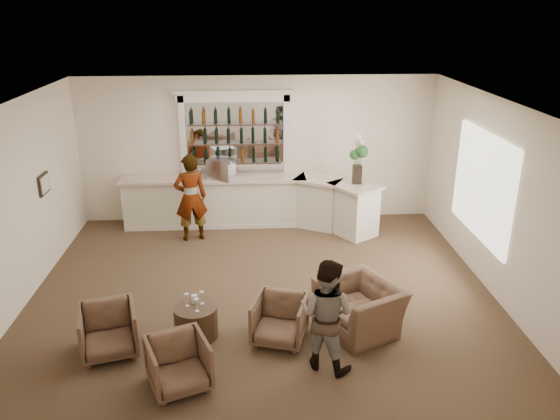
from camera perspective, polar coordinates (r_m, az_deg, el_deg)
The scene contains 19 objects.
ground at distance 9.79m, azimuth -1.85°, elevation -8.28°, with size 8.00×8.00×0.00m, color brown.
room_shell at distance 9.58m, azimuth -1.15°, elevation 6.17°, with size 8.04×7.02×3.32m.
bar_counter at distance 12.29m, azimuth -3.00°, elevation 0.87°, with size 5.72×1.80×1.14m.
back_bar_alcove at distance 12.28m, azimuth -4.72°, elevation 7.91°, with size 2.64×0.25×3.00m.
cocktail_table at distance 8.52m, azimuth -8.77°, elevation -11.42°, with size 0.66×0.66×0.50m, color #4A3320.
sommelier at distance 11.59m, azimuth -9.31°, elevation 1.27°, with size 0.68×0.45×1.88m, color gray.
guest at distance 7.54m, azimuth 4.84°, elevation -10.85°, with size 0.79×0.62×1.63m, color gray.
armchair_left at distance 8.38m, azimuth -17.50°, elevation -11.91°, with size 0.78×0.81×0.73m, color brown.
armchair_center at distance 7.52m, azimuth -10.56°, elevation -15.52°, with size 0.75×0.77×0.70m, color brown.
armchair_right at distance 8.27m, azimuth -0.04°, elevation -11.38°, with size 0.75×0.77×0.70m, color brown.
armchair_far at distance 8.60m, azimuth 8.30°, elevation -10.03°, with size 1.18×1.03×0.77m, color brown.
espresso_machine at distance 12.03m, azimuth -6.16°, elevation 4.32°, with size 0.52×0.44×0.46m, color #BCBCC1.
flower_vase at distance 11.66m, azimuth 8.15°, elevation 5.59°, with size 0.28×0.28×1.06m.
wine_glass_bar_left at distance 12.20m, azimuth -8.36°, elevation 3.85°, with size 0.07×0.07×0.21m, color white, non-canonical shape.
wine_glass_bar_right at distance 12.09m, azimuth -6.22°, elevation 3.79°, with size 0.07×0.07×0.21m, color white, non-canonical shape.
wine_glass_tbl_a at distance 8.38m, azimuth -9.71°, elevation -9.25°, with size 0.07×0.07×0.21m, color white, non-canonical shape.
wine_glass_tbl_b at distance 8.40m, azimuth -8.17°, elevation -9.07°, with size 0.07×0.07×0.21m, color white, non-canonical shape.
wine_glass_tbl_c at distance 8.22m, azimuth -8.70°, elevation -9.80°, with size 0.07×0.07×0.21m, color white, non-canonical shape.
napkin_holder at distance 8.49m, azimuth -8.93°, elevation -9.14°, with size 0.08×0.08×0.12m, color silver.
Camera 1 is at (-0.16, -8.55, 4.76)m, focal length 35.00 mm.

